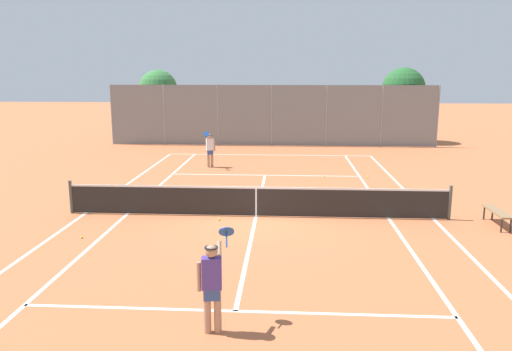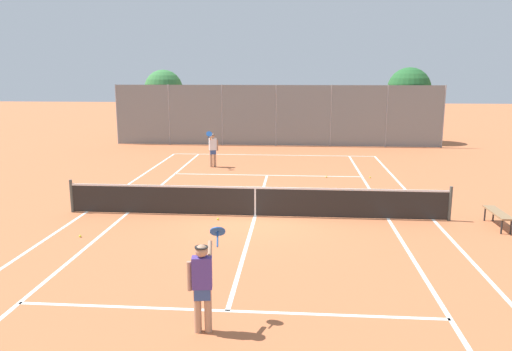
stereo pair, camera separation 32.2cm
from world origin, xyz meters
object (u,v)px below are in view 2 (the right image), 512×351
player_far_left (213,148)px  loose_tennis_ball_2 (351,216)px  player_near_side (202,282)px  loose_tennis_ball_4 (326,177)px  courtside_bench (498,214)px  tennis_net (255,201)px  loose_tennis_ball_3 (370,177)px  tree_behind_right (409,90)px  loose_tennis_ball_1 (218,219)px  tree_behind_left (162,90)px  loose_tennis_ball_0 (80,236)px

player_far_left → loose_tennis_ball_2: bearing=-54.7°
player_near_side → loose_tennis_ball_4: bearing=77.7°
player_near_side → courtside_bench: player_near_side is taller
player_near_side → tennis_net: bearing=87.5°
tennis_net → player_far_left: 8.60m
loose_tennis_ball_3 → courtside_bench: (2.71, -6.73, 0.38)m
courtside_bench → tree_behind_right: 18.45m
loose_tennis_ball_4 → courtside_bench: 8.12m
courtside_bench → player_far_left: bearing=138.5°
courtside_bench → player_near_side: bearing=-138.5°
tennis_net → loose_tennis_ball_2: 3.03m
loose_tennis_ball_1 → loose_tennis_ball_2: (4.10, 0.64, 0.00)m
loose_tennis_ball_1 → tennis_net: bearing=24.7°
loose_tennis_ball_2 → tree_behind_left: tree_behind_left is taller
loose_tennis_ball_0 → loose_tennis_ball_4: bearing=49.9°
player_far_left → tree_behind_left: 12.32m
loose_tennis_ball_2 → tree_behind_left: 22.09m
loose_tennis_ball_4 → tennis_net: bearing=-112.8°
courtside_bench → tree_behind_left: bearing=127.7°
tennis_net → loose_tennis_ball_4: bearing=67.2°
player_near_side → loose_tennis_ball_1: (-0.79, 6.67, -0.89)m
tennis_net → player_far_left: (-2.70, 8.16, 0.42)m
loose_tennis_ball_0 → loose_tennis_ball_2: bearing=18.6°
tree_behind_left → tree_behind_right: 16.40m
player_far_left → loose_tennis_ball_1: 8.85m
loose_tennis_ball_1 → loose_tennis_ball_4: same height
courtside_bench → tree_behind_right: size_ratio=0.31×
courtside_bench → loose_tennis_ball_3: bearing=112.0°
loose_tennis_ball_2 → loose_tennis_ball_4: (-0.42, 6.01, 0.00)m
loose_tennis_ball_0 → loose_tennis_ball_3: 12.50m
player_near_side → tree_behind_right: tree_behind_right is taller
loose_tennis_ball_4 → courtside_bench: (4.58, -6.70, 0.38)m
player_near_side → player_far_left: bearing=98.8°
tree_behind_left → tree_behind_right: size_ratio=0.97×
player_near_side → loose_tennis_ball_3: (4.76, 13.35, -0.89)m
player_near_side → loose_tennis_ball_4: player_near_side is taller
loose_tennis_ball_1 → loose_tennis_ball_4: size_ratio=1.00×
player_far_left → tree_behind_left: (-5.29, 10.87, 2.33)m
tennis_net → courtside_bench: 7.18m
player_far_left → tree_behind_right: (11.04, 9.46, 2.40)m
player_near_side → player_far_left: same height
tennis_net → loose_tennis_ball_4: tennis_net is taller
courtside_bench → tree_behind_left: tree_behind_left is taller
courtside_bench → loose_tennis_ball_1: bearing=179.6°
player_far_left → courtside_bench: player_far_left is taller
loose_tennis_ball_4 → tree_behind_left: (-10.57, 12.89, 3.23)m
player_near_side → courtside_bench: (7.47, 6.62, -0.52)m
player_far_left → tree_behind_left: size_ratio=0.38×
tennis_net → player_near_side: size_ratio=6.76×
loose_tennis_ball_0 → tree_behind_left: size_ratio=0.01×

